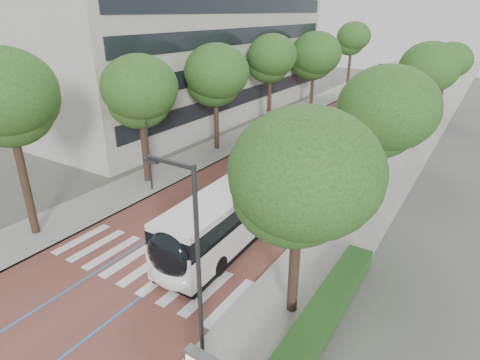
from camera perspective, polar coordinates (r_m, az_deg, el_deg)
name	(u,v)px	position (r m, az deg, el deg)	size (l,w,h in m)	color
ground	(129,276)	(20.65, -15.51, -13.04)	(160.00, 160.00, 0.00)	#51544C
road	(366,112)	(53.68, 17.52, 9.17)	(11.00, 140.00, 0.02)	brown
sidewalk_left	(311,105)	(55.97, 10.05, 10.46)	(4.00, 140.00, 0.12)	gray
sidewalk_right	(430,120)	(52.34, 25.46, 7.73)	(4.00, 140.00, 0.12)	gray
kerb_left	(324,107)	(55.30, 11.89, 10.17)	(0.20, 140.00, 0.14)	gray
kerb_right	(413,118)	(52.58, 23.42, 8.13)	(0.20, 140.00, 0.14)	gray
zebra_crossing	(147,267)	(21.04, -13.13, -11.92)	(10.55, 3.60, 0.01)	silver
lane_line_left	(354,111)	(54.09, 15.88, 9.47)	(0.12, 126.00, 0.01)	blue
lane_line_right	(379,114)	(53.31, 19.18, 8.89)	(0.12, 126.00, 0.01)	blue
office_building	(182,54)	(50.81, -8.20, 17.27)	(18.11, 40.00, 14.00)	#99978E
hedge	(303,345)	(16.08, 8.96, -22.18)	(1.20, 14.00, 0.80)	#194116
streetlight_near	(194,267)	(12.27, -6.60, -12.18)	(1.82, 0.20, 8.00)	#2F2F32
streetlight_far	(392,108)	(34.06, 20.85, 9.57)	(1.82, 0.20, 8.00)	#2F2F32
lamp_post_left	(147,135)	(27.89, -13.08, 6.27)	(0.14, 0.14, 8.00)	#2F2F32
trees_left	(265,64)	(43.06, 3.54, 16.10)	(6.48, 60.17, 9.78)	black
trees_right	(401,100)	(30.81, 21.93, 10.52)	(5.97, 47.29, 8.93)	black
lead_bus	(258,193)	(24.32, 2.64, -1.92)	(3.11, 18.47, 3.20)	black
bus_queued_0	(348,132)	(38.07, 15.16, 6.58)	(3.05, 12.49, 3.20)	silver
bus_queued_1	(388,105)	(50.98, 20.31, 9.99)	(3.15, 12.51, 3.20)	silver
bus_queued_2	(406,89)	(62.56, 22.58, 11.85)	(2.64, 12.42, 3.20)	silver
bus_queued_3	(421,77)	(75.58, 24.36, 13.23)	(3.27, 12.53, 3.20)	silver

